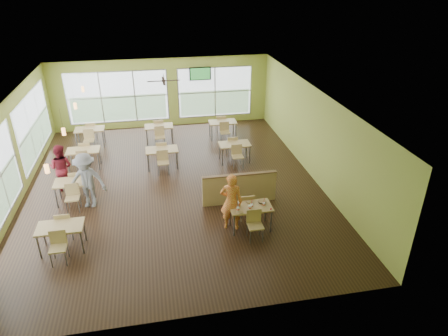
{
  "coord_description": "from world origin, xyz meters",
  "views": [
    {
      "loc": [
        -0.57,
        -12.36,
        6.88
      ],
      "look_at": [
        1.52,
        -1.41,
        1.23
      ],
      "focal_mm": 32.0,
      "sensor_mm": 36.0,
      "label": 1
    }
  ],
  "objects_px": {
    "food_basket": "(262,202)",
    "man_plaid": "(231,202)",
    "main_table": "(251,210)",
    "half_wall_divider": "(239,188)"
  },
  "relations": [
    {
      "from": "man_plaid",
      "to": "food_basket",
      "type": "bearing_deg",
      "value": -162.67
    },
    {
      "from": "main_table",
      "to": "food_basket",
      "type": "distance_m",
      "value": 0.42
    },
    {
      "from": "main_table",
      "to": "man_plaid",
      "type": "distance_m",
      "value": 0.61
    },
    {
      "from": "food_basket",
      "to": "main_table",
      "type": "bearing_deg",
      "value": -160.35
    },
    {
      "from": "main_table",
      "to": "man_plaid",
      "type": "bearing_deg",
      "value": 166.59
    },
    {
      "from": "main_table",
      "to": "food_basket",
      "type": "height_order",
      "value": "main_table"
    },
    {
      "from": "main_table",
      "to": "food_basket",
      "type": "relative_size",
      "value": 6.17
    },
    {
      "from": "man_plaid",
      "to": "half_wall_divider",
      "type": "bearing_deg",
      "value": -95.2
    },
    {
      "from": "food_basket",
      "to": "man_plaid",
      "type": "bearing_deg",
      "value": -179.87
    },
    {
      "from": "half_wall_divider",
      "to": "food_basket",
      "type": "height_order",
      "value": "half_wall_divider"
    }
  ]
}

